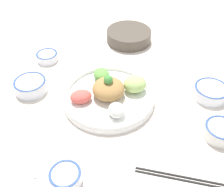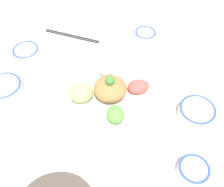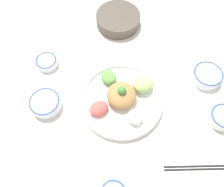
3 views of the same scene
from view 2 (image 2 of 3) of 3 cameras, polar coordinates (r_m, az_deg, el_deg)
name	(u,v)px [view 2 (image 2 of 3)]	position (r m, az deg, el deg)	size (l,w,h in m)	color
ground_plane	(104,105)	(0.89, -1.68, -2.43)	(2.40, 2.40, 0.00)	silver
salad_platter	(109,93)	(0.89, -0.60, 0.03)	(0.32, 0.32, 0.11)	white
sauce_bowl_red	(145,35)	(1.11, 7.22, 12.44)	(0.08, 0.08, 0.04)	white
rice_bowl_blue	(5,88)	(0.97, -22.26, 1.08)	(0.12, 0.12, 0.04)	white
sauce_bowl_dark	(196,112)	(0.88, 17.90, -3.89)	(0.12, 0.12, 0.05)	white
rice_bowl_plain	(193,170)	(0.79, 17.28, -15.64)	(0.09, 0.09, 0.04)	white
sauce_bowl_far	(27,53)	(1.07, -18.11, 8.43)	(0.10, 0.10, 0.04)	white
chopsticks_pair_near	(72,36)	(1.14, -8.71, 12.35)	(0.15, 0.21, 0.01)	black
serving_spoon_main	(169,56)	(1.07, 12.27, 8.08)	(0.13, 0.05, 0.01)	beige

